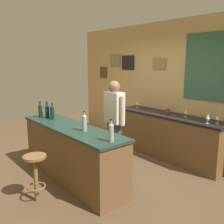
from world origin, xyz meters
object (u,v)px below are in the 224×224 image
wine_bottle_d (84,122)px  coffee_mug (168,111)px  wine_bottle_c (52,112)px  bartender (114,119)px  bar_stool (35,171)px  wine_bottle_a (40,110)px  wine_glass_c (209,115)px  wine_glass_a (137,103)px  wine_glass_b (186,111)px  wine_glass_e (218,118)px  wine_bottle_e (111,132)px  wine_bottle_b (47,111)px  wine_glass_d (208,117)px

wine_bottle_d → coffee_mug: (-0.08, 2.11, -0.11)m
wine_bottle_c → bartender: bearing=49.1°
bartender → bar_stool: size_ratio=2.38×
wine_bottle_c → wine_bottle_a: bearing=-159.9°
wine_glass_c → coffee_mug: wine_glass_c is taller
wine_bottle_d → coffee_mug: size_ratio=2.45×
bartender → wine_glass_a: size_ratio=10.45×
wine_glass_b → wine_glass_e: (0.67, -0.06, 0.00)m
wine_glass_a → wine_glass_b: 1.32m
wine_bottle_e → wine_glass_c: bearing=85.9°
wine_bottle_c → wine_glass_c: size_ratio=1.97×
wine_bottle_b → bartender: bearing=45.2°
wine_bottle_b → wine_glass_c: (1.99, 2.15, -0.05)m
bartender → wine_bottle_c: (-0.74, -0.85, 0.12)m
wine_bottle_b → wine_bottle_e: same height
bartender → wine_glass_c: bartender is taller
wine_bottle_a → wine_bottle_b: bearing=26.8°
wine_bottle_d → wine_glass_b: wine_bottle_d is taller
wine_bottle_d → wine_bottle_e: bearing=-2.0°
bar_stool → wine_glass_d: 2.93m
bar_stool → coffee_mug: coffee_mug is taller
wine_bottle_e → wine_bottle_a: bearing=-177.5°
wine_bottle_c → bar_stool: bearing=-39.0°
wine_bottle_e → wine_glass_a: size_ratio=1.97×
wine_bottle_c → wine_glass_e: wine_bottle_c is taller
bar_stool → coffee_mug: size_ratio=5.44×
wine_bottle_a → wine_bottle_e: size_ratio=1.00×
wine_glass_d → bar_stool: bearing=-110.5°
wine_bottle_a → wine_glass_a: wine_bottle_a is taller
wine_bottle_a → wine_glass_a: 2.23m
bartender → wine_bottle_c: bearing=-130.9°
coffee_mug → bartender: bearing=-99.8°
wine_bottle_b → wine_bottle_d: size_ratio=1.00×
wine_bottle_b → wine_bottle_d: same height
wine_glass_a → wine_glass_b: bearing=0.2°
wine_bottle_b → wine_glass_e: 3.03m
wine_bottle_b → wine_bottle_c: bearing=12.8°
wine_glass_c → wine_bottle_b: bearing=-132.8°
bar_stool → wine_glass_d: wine_glass_d is taller
wine_bottle_d → wine_bottle_e: same height
bar_stool → wine_glass_e: 3.07m
bar_stool → wine_bottle_d: bearing=81.8°
coffee_mug → wine_glass_c: bearing=0.3°
wine_glass_b → wine_bottle_b: bearing=-125.7°
wine_bottle_c → coffee_mug: wine_bottle_c is taller
wine_bottle_d → wine_glass_e: wine_bottle_d is taller
wine_glass_c → wine_glass_d: size_ratio=1.00×
wine_bottle_e → wine_glass_c: (0.15, 2.14, -0.05)m
wine_glass_c → coffee_mug: 0.90m
wine_glass_b → wine_glass_c: same height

